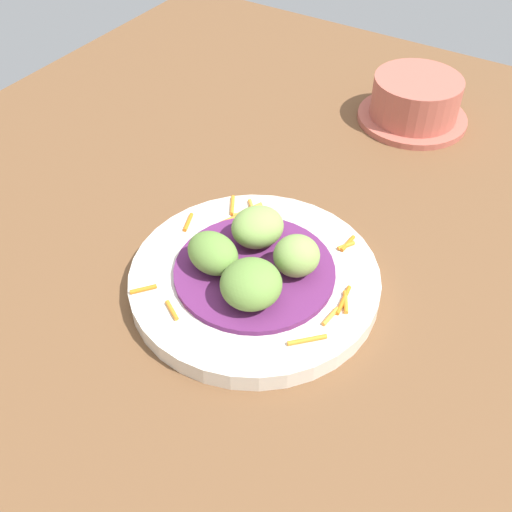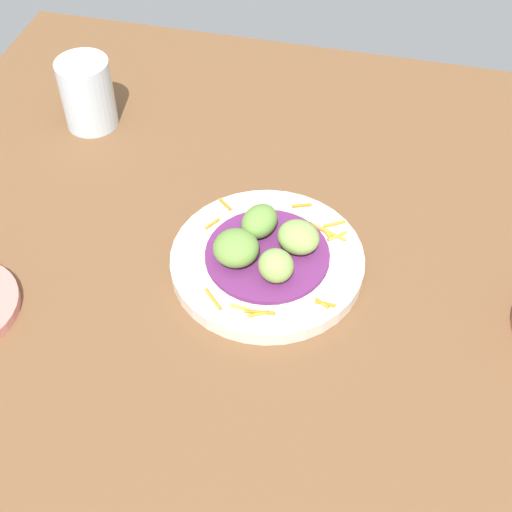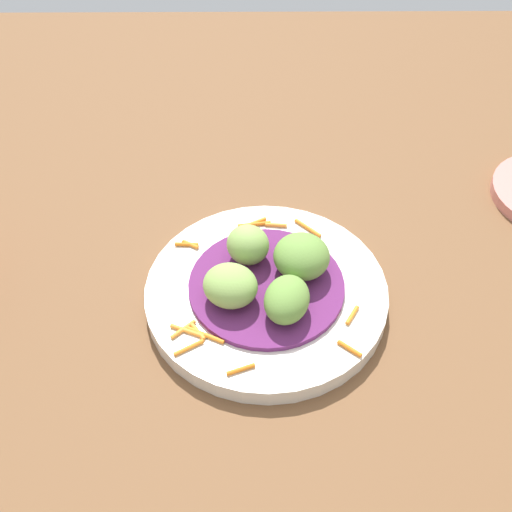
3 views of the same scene
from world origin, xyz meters
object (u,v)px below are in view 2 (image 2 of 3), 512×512
object	(u,v)px
guac_scoop_right	(260,221)
water_glass	(87,94)
guac_scoop_left	(276,266)
guac_scoop_back	(236,248)
main_plate	(267,261)
guac_scoop_center	(298,237)

from	to	relation	value
guac_scoop_right	water_glass	world-z (taller)	water_glass
guac_scoop_left	guac_scoop_back	bearing A→B (deg)	-107.39
main_plate	water_glass	bearing A→B (deg)	-124.58
main_plate	guac_scoop_right	distance (cm)	4.91
guac_scoop_right	guac_scoop_back	distance (cm)	5.32
guac_scoop_right	water_glass	xyz separation A→B (cm)	(-18.15, -29.42, 1.02)
main_plate	guac_scoop_center	size ratio (longest dim) A/B	4.58
guac_scoop_center	guac_scoop_back	distance (cm)	7.51
main_plate	guac_scoop_center	bearing A→B (deg)	117.61
guac_scoop_left	guac_scoop_right	world-z (taller)	guac_scoop_left
main_plate	water_glass	world-z (taller)	water_glass
guac_scoop_left	guac_scoop_right	size ratio (longest dim) A/B	0.80
guac_scoop_back	water_glass	xyz separation A→B (cm)	(-23.22, -27.84, 0.81)
guac_scoop_right	guac_scoop_back	xyz separation A→B (cm)	(5.07, -1.59, 0.21)
guac_scoop_right	guac_scoop_left	bearing A→B (deg)	27.61
guac_scoop_left	guac_scoop_center	xyz separation A→B (cm)	(-5.07, 1.59, -0.12)
guac_scoop_left	water_glass	xyz separation A→B (cm)	(-24.81, -32.91, 0.81)
water_glass	guac_scoop_back	bearing A→B (deg)	50.16
water_glass	guac_scoop_center	bearing A→B (deg)	60.22
main_plate	guac_scoop_back	distance (cm)	5.05
guac_scoop_left	guac_scoop_back	distance (cm)	5.31
main_plate	guac_scoop_back	world-z (taller)	guac_scoop_back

